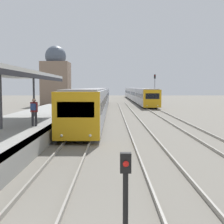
{
  "coord_description": "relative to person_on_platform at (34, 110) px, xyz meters",
  "views": [
    {
      "loc": [
        1.96,
        -4.09,
        3.17
      ],
      "look_at": [
        1.94,
        15.65,
        1.62
      ],
      "focal_mm": 50.0,
      "sensor_mm": 36.0,
      "label": 1
    }
  ],
  "objects": [
    {
      "name": "train_near",
      "position": [
        2.72,
        23.2,
        -0.14
      ],
      "size": [
        2.61,
        50.1,
        3.06
      ],
      "color": "gold",
      "rests_on": "ground_plane"
    },
    {
      "name": "signal_mast_far",
      "position": [
        11.99,
        34.74,
        1.52
      ],
      "size": [
        0.28,
        0.29,
        5.38
      ],
      "color": "gray",
      "rests_on": "ground_plane"
    },
    {
      "name": "signal_post_near",
      "position": [
        4.93,
        -13.15,
        -0.6
      ],
      "size": [
        0.2,
        0.22,
        2.01
      ],
      "color": "black",
      "rests_on": "ground_plane"
    },
    {
      "name": "person_on_platform",
      "position": [
        0.0,
        0.0,
        0.0
      ],
      "size": [
        0.4,
        0.4,
        1.66
      ],
      "color": "#2D2D33",
      "rests_on": "station_platform"
    },
    {
      "name": "distant_domed_building",
      "position": [
        -5.23,
        36.67,
        3.05
      ],
      "size": [
        4.78,
        4.78,
        10.48
      ],
      "color": "#89705B",
      "rests_on": "ground_plane"
    },
    {
      "name": "platform_canopy",
      "position": [
        -1.49,
        -1.28,
        2.14
      ],
      "size": [
        4.0,
        18.54,
        3.26
      ],
      "color": "beige",
      "rests_on": "station_platform"
    },
    {
      "name": "train_far",
      "position": [
        10.49,
        57.48,
        -0.18
      ],
      "size": [
        2.59,
        62.82,
        2.98
      ],
      "color": "gold",
      "rests_on": "ground_plane"
    }
  ]
}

